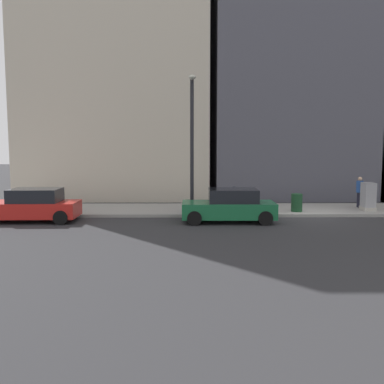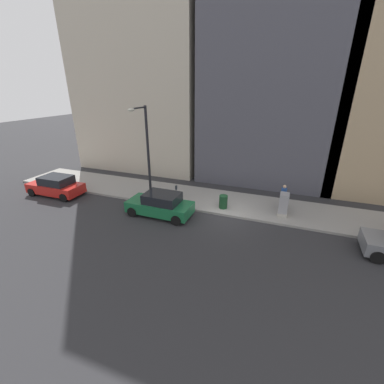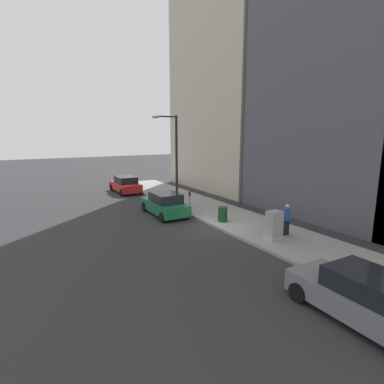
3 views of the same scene
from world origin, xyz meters
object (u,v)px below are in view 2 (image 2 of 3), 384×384
at_px(pedestrian_midblock, 283,195).
at_px(office_block_center, 283,1).
at_px(utility_box, 283,204).
at_px(streetlamp, 146,147).
at_px(parked_car_green, 160,205).
at_px(trash_bin, 223,202).
at_px(parked_car_red, 56,186).
at_px(office_tower_right, 154,34).
at_px(parking_meter, 176,192).

relative_size(pedestrian_midblock, office_block_center, 0.06).
relative_size(utility_box, streetlamp, 0.22).
distance_m(parked_car_green, streetlamp, 4.00).
bearing_deg(trash_bin, parked_car_red, 98.72).
bearing_deg(parked_car_green, utility_box, -70.39).
height_order(pedestrian_midblock, office_block_center, office_block_center).
bearing_deg(office_tower_right, utility_box, -126.14).
height_order(parked_car_green, utility_box, utility_box).
bearing_deg(parked_car_red, pedestrian_midblock, -79.47).
bearing_deg(office_block_center, streetlamp, 146.70).
bearing_deg(trash_bin, pedestrian_midblock, -69.93).
relative_size(office_block_center, office_tower_right, 1.11).
distance_m(trash_bin, office_block_center, 16.82).
bearing_deg(trash_bin, parking_meter, 97.92).
height_order(pedestrian_midblock, office_tower_right, office_tower_right).
bearing_deg(trash_bin, parked_car_green, 120.72).
distance_m(parking_meter, utility_box, 7.08).
bearing_deg(utility_box, parking_meter, 96.90).
bearing_deg(streetlamp, utility_box, -83.63).
bearing_deg(parking_meter, parked_car_green, 167.48).
bearing_deg(streetlamp, pedestrian_midblock, -77.66).
bearing_deg(pedestrian_midblock, parked_car_green, -64.80).
bearing_deg(office_tower_right, pedestrian_midblock, -123.64).
bearing_deg(parked_car_red, parking_meter, -81.88).
xyz_separation_m(parked_car_green, office_block_center, (12.17, -5.29, 13.27)).
bearing_deg(parked_car_green, office_block_center, -22.84).
height_order(utility_box, office_tower_right, office_tower_right).
bearing_deg(parking_meter, parked_car_red, 99.00).
distance_m(pedestrian_midblock, office_tower_right, 20.35).
distance_m(parked_car_red, office_tower_right, 17.45).
bearing_deg(office_block_center, parking_meter, 154.88).
relative_size(trash_bin, pedestrian_midblock, 0.54).
height_order(trash_bin, office_tower_right, office_tower_right).
xyz_separation_m(office_block_center, office_tower_right, (0.64, 11.93, -1.42)).
xyz_separation_m(pedestrian_midblock, office_tower_right, (9.30, 13.98, 11.49)).
height_order(parked_car_green, streetlamp, streetlamp).
bearing_deg(office_block_center, office_tower_right, 86.92).
distance_m(parked_car_green, pedestrian_midblock, 8.14).
bearing_deg(pedestrian_midblock, trash_bin, -70.28).
relative_size(parked_car_red, office_block_center, 0.15).
distance_m(parking_meter, trash_bin, 3.29).
bearing_deg(office_tower_right, streetlamp, -156.32).
distance_m(parked_car_red, trash_bin, 12.77).
bearing_deg(parking_meter, trash_bin, -82.08).
xyz_separation_m(parked_car_red, office_block_center, (11.96, -14.30, 13.27)).
distance_m(parked_car_red, pedestrian_midblock, 16.68).
xyz_separation_m(utility_box, pedestrian_midblock, (0.96, 0.07, 0.24)).
distance_m(pedestrian_midblock, office_block_center, 15.69).
bearing_deg(streetlamp, office_tower_right, 23.68).
height_order(utility_box, pedestrian_midblock, pedestrian_midblock).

